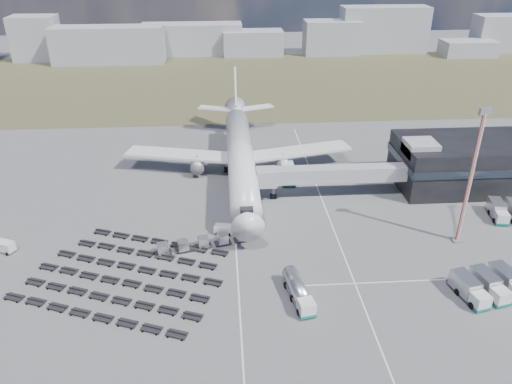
{
  "coord_description": "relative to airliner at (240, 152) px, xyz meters",
  "views": [
    {
      "loc": [
        -3.53,
        -68.46,
        48.12
      ],
      "look_at": [
        2.34,
        15.89,
        4.0
      ],
      "focal_mm": 35.0,
      "sensor_mm": 36.0,
      "label": 1
    }
  ],
  "objects": [
    {
      "name": "pushback_tug",
      "position": [
        -3.98,
        -24.38,
        -4.54
      ],
      "size": [
        3.68,
        2.59,
        1.5
      ],
      "primitive_type": "cube",
      "rotation": [
        0.0,
        0.0,
        -0.23
      ],
      "color": "silver",
      "rests_on": "ground"
    },
    {
      "name": "grass_strip",
      "position": [
        0.0,
        77.62,
        -5.29
      ],
      "size": [
        420.0,
        90.0,
        0.01
      ],
      "primitive_type": "cube",
      "color": "#4C4B2D",
      "rests_on": "ground"
    },
    {
      "name": "ground",
      "position": [
        0.0,
        -32.38,
        -5.29
      ],
      "size": [
        420.0,
        420.0,
        0.0
      ],
      "primitive_type": "plane",
      "color": "#565659",
      "rests_on": "ground"
    },
    {
      "name": "service_trucks_far",
      "position": [
        49.33,
        -22.81,
        -3.82
      ],
      "size": [
        6.73,
        7.62,
        2.71
      ],
      "rotation": [
        0.0,
        0.0,
        -0.18
      ],
      "color": "silver",
      "rests_on": "ground"
    },
    {
      "name": "service_trucks_near",
      "position": [
        35.21,
        -44.15,
        -3.76
      ],
      "size": [
        10.53,
        8.8,
        2.82
      ],
      "rotation": [
        0.0,
        0.0,
        0.21
      ],
      "color": "silver",
      "rests_on": "ground"
    },
    {
      "name": "utility_van",
      "position": [
        -41.18,
        -27.68,
        -4.28
      ],
      "size": [
        4.06,
        3.05,
        2.02
      ],
      "primitive_type": "cube",
      "rotation": [
        0.0,
        0.0,
        -0.42
      ],
      "color": "silver",
      "rests_on": "ground"
    },
    {
      "name": "uld_row",
      "position": [
        -7.58,
        -28.81,
        -4.2
      ],
      "size": [
        16.51,
        5.62,
        1.82
      ],
      "rotation": [
        0.0,
        0.0,
        0.24
      ],
      "color": "black",
      "rests_on": "ground"
    },
    {
      "name": "catering_truck",
      "position": [
        10.14,
        -4.07,
        -3.69
      ],
      "size": [
        3.02,
        6.9,
        3.13
      ],
      "rotation": [
        0.0,
        0.0,
        -0.03
      ],
      "color": "silver",
      "rests_on": "ground"
    },
    {
      "name": "jet_bridge",
      "position": [
        15.9,
        -11.95,
        -0.24
      ],
      "size": [
        30.3,
        3.8,
        7.05
      ],
      "color": "#939399",
      "rests_on": "ground"
    },
    {
      "name": "skyline",
      "position": [
        5.6,
        119.25,
        2.55
      ],
      "size": [
        307.92,
        26.18,
        22.82
      ],
      "color": "#9396A1",
      "rests_on": "ground"
    },
    {
      "name": "baggage_dollies",
      "position": [
        -19.48,
        -36.22,
        -4.95
      ],
      "size": [
        33.88,
        29.83,
        0.68
      ],
      "rotation": [
        0.0,
        0.0,
        -0.37
      ],
      "color": "black",
      "rests_on": "ground"
    },
    {
      "name": "lane_markings",
      "position": [
        9.77,
        -29.38,
        -5.29
      ],
      "size": [
        47.12,
        110.0,
        0.01
      ],
      "color": "silver",
      "rests_on": "ground"
    },
    {
      "name": "floodlight_mast",
      "position": [
        36.88,
        -29.68,
        6.87
      ],
      "size": [
        2.31,
        1.87,
        24.26
      ],
      "rotation": [
        0.0,
        0.0,
        0.29
      ],
      "color": "#B5311D",
      "rests_on": "ground"
    },
    {
      "name": "fuel_tanker",
      "position": [
        6.71,
        -43.49,
        -3.8
      ],
      "size": [
        3.91,
        9.48,
        2.98
      ],
      "rotation": [
        0.0,
        0.0,
        0.18
      ],
      "color": "silver",
      "rests_on": "ground"
    },
    {
      "name": "terminal",
      "position": [
        47.77,
        -8.41,
        -0.04
      ],
      "size": [
        30.4,
        16.4,
        11.0
      ],
      "color": "black",
      "rests_on": "ground"
    },
    {
      "name": "airliner",
      "position": [
        0.0,
        0.0,
        0.0
      ],
      "size": [
        51.59,
        64.53,
        17.62
      ],
      "color": "silver",
      "rests_on": "ground"
    }
  ]
}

